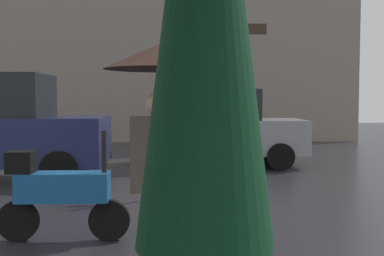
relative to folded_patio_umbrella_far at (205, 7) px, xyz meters
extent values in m
cube|color=#2A241E|center=(-0.22, 2.83, -1.40)|extent=(0.26, 0.17, 0.79)
cube|color=#473D33|center=(-0.22, 2.83, -0.69)|extent=(0.47, 0.21, 0.64)
sphere|color=tan|center=(-0.22, 2.83, -0.26)|extent=(0.22, 0.22, 0.22)
cylinder|color=black|center=(-0.22, 2.83, -0.12)|extent=(0.02, 0.02, 0.30)
cone|color=black|center=(-0.22, 2.83, 0.14)|extent=(0.93, 0.93, 0.21)
cylinder|color=black|center=(-0.82, 4.05, -1.57)|extent=(0.46, 0.09, 0.46)
cylinder|color=black|center=(-1.83, 4.05, -1.57)|extent=(0.46, 0.09, 0.46)
cube|color=#195999|center=(-1.33, 4.05, -1.19)|extent=(1.01, 0.32, 0.32)
cube|color=black|center=(-1.78, 4.05, -0.91)|extent=(0.28, 0.28, 0.24)
cylinder|color=black|center=(-0.87, 4.05, -0.84)|extent=(0.06, 0.06, 0.55)
cube|color=#1E234C|center=(-3.47, 8.02, -1.01)|extent=(4.06, 1.64, 0.91)
cylinder|color=black|center=(-2.16, 8.84, -1.46)|extent=(0.67, 0.18, 0.67)
cylinder|color=black|center=(-2.16, 7.19, -1.46)|extent=(0.67, 0.18, 0.67)
cube|color=gray|center=(0.95, 10.04, -1.09)|extent=(4.02, 1.74, 0.80)
cube|color=black|center=(0.75, 10.04, -0.33)|extent=(2.21, 1.60, 0.71)
cylinder|color=black|center=(2.26, 10.92, -1.49)|extent=(0.62, 0.18, 0.62)
cylinder|color=black|center=(2.26, 9.17, -1.49)|extent=(0.62, 0.18, 0.62)
cylinder|color=black|center=(-0.36, 10.92, -1.49)|extent=(0.62, 0.18, 0.62)
cylinder|color=black|center=(-0.36, 9.17, -1.49)|extent=(0.62, 0.18, 0.62)
cylinder|color=black|center=(0.93, 6.97, -0.28)|extent=(0.08, 0.08, 3.05)
cube|color=#33281E|center=(1.21, 6.97, 1.00)|extent=(0.56, 0.04, 0.18)
cube|color=#33281E|center=(0.67, 6.97, 0.70)|extent=(0.52, 0.04, 0.18)
camera|label=1|loc=(-0.07, -1.16, -0.23)|focal=43.98mm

